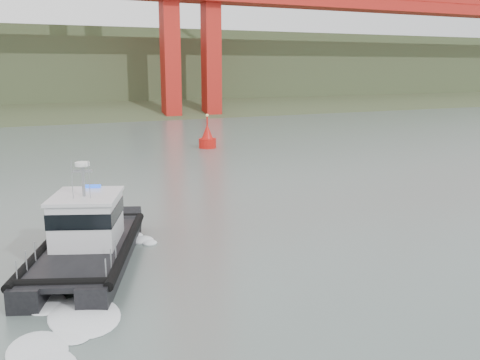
% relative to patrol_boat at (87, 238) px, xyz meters
% --- Properties ---
extents(ground, '(400.00, 400.00, 0.00)m').
position_rel_patrol_boat_xyz_m(ground, '(8.89, -4.70, -1.29)').
color(ground, slate).
rests_on(ground, ground).
extents(headlands, '(500.00, 105.36, 27.12)m').
position_rel_patrol_boat_xyz_m(headlands, '(8.89, 120.80, 5.75)').
color(headlands, '#364829').
rests_on(headlands, ground).
extents(patrol_boat, '(7.49, 11.29, 5.15)m').
position_rel_patrol_boat_xyz_m(patrol_boat, '(0.00, 0.00, 0.00)').
color(patrol_boat, black).
rests_on(patrol_boat, ground).
extents(nav_buoy, '(2.03, 2.03, 4.22)m').
position_rel_patrol_boat_xyz_m(nav_buoy, '(19.09, 32.62, -0.18)').
color(nav_buoy, red).
rests_on(nav_buoy, ground).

